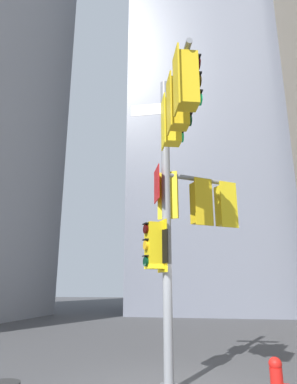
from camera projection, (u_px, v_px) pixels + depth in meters
building_mid_block at (220, 51)px, 37.07m from camera, size 16.46×16.46×53.92m
signal_pole_assembly at (180, 183)px, 7.42m from camera, size 2.42×3.86×7.03m
fire_hydrant at (277, 381)px, 5.92m from camera, size 0.33×0.23×0.82m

